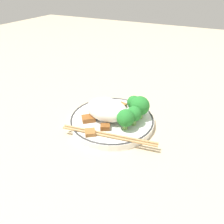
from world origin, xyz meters
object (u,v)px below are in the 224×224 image
broccoli_back_center (134,114)px  broccoli_back_left (126,118)px  plate (112,120)px  broccoli_mid_left (134,103)px  chopsticks (109,135)px  broccoli_back_right (140,106)px

broccoli_back_center → broccoli_back_left: bearing=-110.2°
plate → broccoli_mid_left: broccoli_mid_left is taller
broccoli_mid_left → broccoli_back_center: bearing=-67.5°
plate → broccoli_back_left: broccoli_back_left is taller
broccoli_mid_left → chopsticks: size_ratio=0.19×
chopsticks → broccoli_back_right: bearing=72.1°
broccoli_back_left → broccoli_back_center: 0.03m
broccoli_back_left → broccoli_back_center: (0.01, 0.03, -0.00)m
broccoli_back_left → chopsticks: bearing=-116.3°
plate → broccoli_mid_left: size_ratio=5.11×
broccoli_back_left → broccoli_back_center: bearing=69.8°
plate → broccoli_back_center: (0.06, 0.00, 0.04)m
plate → chopsticks: bearing=-68.9°
plate → broccoli_back_center: broccoli_back_center is taller
chopsticks → plate: bearing=111.1°
broccoli_back_right → broccoli_mid_left: broccoli_back_right is taller
broccoli_back_left → broccoli_mid_left: size_ratio=1.21×
plate → broccoli_back_left: 0.07m
broccoli_mid_left → chopsticks: bearing=-93.1°
plate → broccoli_back_right: broccoli_back_right is taller
broccoli_back_center → broccoli_back_right: 0.04m
broccoli_back_right → broccoli_mid_left: (-0.03, 0.03, -0.01)m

